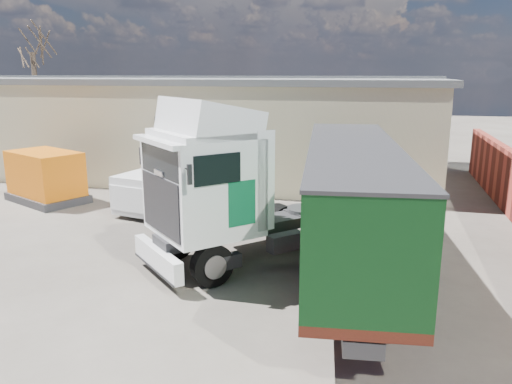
% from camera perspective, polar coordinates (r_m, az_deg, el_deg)
% --- Properties ---
extents(ground, '(120.00, 120.00, 0.00)m').
position_cam_1_polar(ground, '(14.31, -13.50, -9.93)').
color(ground, black).
rests_on(ground, ground).
extents(warehouse, '(30.60, 12.60, 5.42)m').
position_cam_1_polar(warehouse, '(30.32, -9.92, 7.73)').
color(warehouse, '#BDB391').
rests_on(warehouse, ground).
extents(bare_tree, '(4.00, 4.00, 9.60)m').
position_cam_1_polar(bare_tree, '(39.91, -24.33, 15.68)').
color(bare_tree, '#382B21').
rests_on(bare_tree, ground).
extents(tractor_unit, '(6.98, 7.20, 4.95)m').
position_cam_1_polar(tractor_unit, '(14.66, -2.72, -0.38)').
color(tractor_unit, black).
rests_on(tractor_unit, ground).
extents(box_trailer, '(3.63, 11.36, 3.71)m').
position_cam_1_polar(box_trailer, '(14.09, 10.83, -0.43)').
color(box_trailer, '#2D2D30').
rests_on(box_trailer, ground).
extents(panel_van, '(2.47, 4.35, 1.67)m').
position_cam_1_polar(panel_van, '(21.11, -11.28, 0.28)').
color(panel_van, black).
rests_on(panel_van, ground).
extents(orange_skip, '(4.18, 3.53, 2.23)m').
position_cam_1_polar(orange_skip, '(23.96, -22.86, 1.29)').
color(orange_skip, '#2D2D30').
rests_on(orange_skip, ground).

